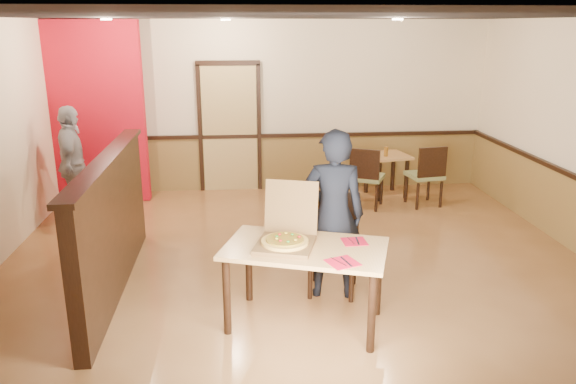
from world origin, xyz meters
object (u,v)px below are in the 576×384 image
at_px(main_table, 305,258).
at_px(condiment, 386,151).
at_px(diner_chair, 334,238).
at_px(passerby, 73,164).
at_px(side_chair_right, 427,173).
at_px(side_table, 387,165).
at_px(side_chair_left, 366,175).
at_px(pizza_box, 286,238).
at_px(diner, 333,215).

relative_size(main_table, condiment, 10.53).
distance_m(diner_chair, condiment, 3.45).
bearing_deg(passerby, side_chair_right, -97.84).
bearing_deg(side_table, side_chair_left, -128.07).
xyz_separation_m(pizza_box, condiment, (1.95, 3.81, -0.08)).
xyz_separation_m(main_table, passerby, (-2.91, 3.21, 0.15)).
bearing_deg(main_table, condiment, 83.98).
height_order(diner, passerby, diner).
distance_m(side_table, condiment, 0.28).
distance_m(side_chair_left, diner, 3.00).
bearing_deg(diner, side_chair_right, -116.86).
bearing_deg(condiment, side_chair_left, -130.59).
distance_m(side_chair_left, side_chair_right, 0.94).
bearing_deg(diner, main_table, 66.24).
distance_m(main_table, side_table, 4.39).
relative_size(diner_chair, passerby, 0.63).
distance_m(side_table, pizza_box, 4.42).
bearing_deg(main_table, diner, 76.98).
relative_size(side_chair_right, pizza_box, 1.34).
bearing_deg(side_table, main_table, -114.63).
relative_size(side_table, diner, 0.43).
relative_size(diner, passerby, 1.07).
height_order(diner_chair, side_chair_right, diner_chair).
xyz_separation_m(main_table, condiment, (1.78, 3.87, 0.10)).
bearing_deg(side_chair_left, diner, 96.09).
height_order(passerby, condiment, passerby).
relative_size(main_table, passerby, 1.00).
relative_size(side_chair_left, diner, 0.54).
xyz_separation_m(side_chair_left, pizza_box, (-1.52, -3.31, 0.33)).
bearing_deg(side_chair_right, main_table, 46.33).
xyz_separation_m(diner_chair, side_chair_right, (1.90, 2.65, -0.04)).
bearing_deg(passerby, pizza_box, -148.58).
xyz_separation_m(diner, passerby, (-3.26, 2.64, -0.05)).
height_order(side_table, pizza_box, pizza_box).
bearing_deg(diner_chair, condiment, 81.52).
height_order(diner_chair, pizza_box, pizza_box).
xyz_separation_m(main_table, diner, (0.35, 0.57, 0.21)).
relative_size(side_chair_right, condiment, 6.16).
height_order(main_table, side_table, main_table).
height_order(side_table, passerby, passerby).
relative_size(diner_chair, side_chair_left, 1.09).
xyz_separation_m(side_table, passerby, (-4.74, -0.78, 0.31)).
height_order(main_table, side_chair_right, side_chair_right).
distance_m(passerby, condiment, 4.73).
distance_m(passerby, pizza_box, 4.17).
distance_m(diner, passerby, 4.19).
bearing_deg(pizza_box, passerby, 147.85).
relative_size(diner, pizza_box, 2.45).
bearing_deg(pizza_box, side_chair_right, 70.14).
height_order(side_chair_right, pizza_box, pizza_box).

